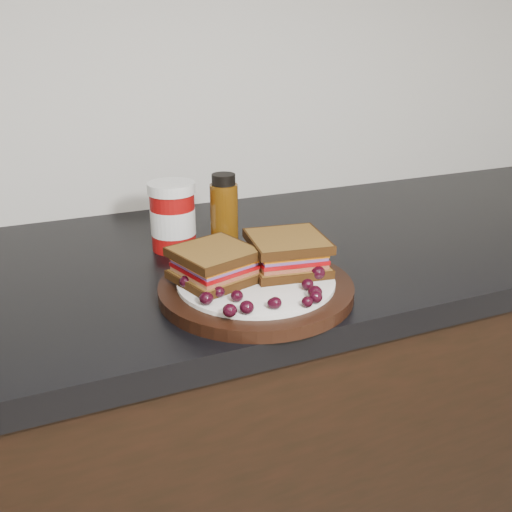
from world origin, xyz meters
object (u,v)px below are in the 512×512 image
(sandwich_left, at_px, (214,264))
(plate, at_px, (256,289))
(oil_bottle, at_px, (224,212))
(condiment_jar, at_px, (173,216))

(sandwich_left, bearing_deg, plate, -39.29)
(plate, bearing_deg, sandwich_left, 157.62)
(sandwich_left, height_order, oil_bottle, oil_bottle)
(condiment_jar, distance_m, oil_bottle, 0.09)
(sandwich_left, distance_m, condiment_jar, 0.20)
(condiment_jar, height_order, oil_bottle, oil_bottle)
(plate, distance_m, sandwich_left, 0.07)
(plate, relative_size, sandwich_left, 2.72)
(condiment_jar, xyz_separation_m, oil_bottle, (0.08, -0.03, 0.01))
(plate, distance_m, oil_bottle, 0.20)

